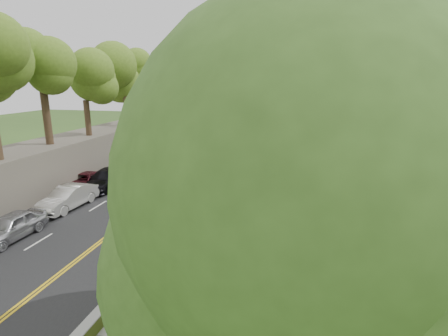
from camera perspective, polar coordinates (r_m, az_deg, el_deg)
The scene contains 26 objects.
ground at distance 24.60m, azimuth -5.54°, elevation -7.64°, with size 140.00×140.00×0.00m, color #33511E.
road at distance 39.82m, azimuth -5.92°, elevation 1.02°, with size 11.20×66.00×0.04m, color black.
sidewalk at distance 37.98m, azimuth 5.48°, elevation 0.38°, with size 4.20×66.00×0.05m, color gray.
jersey_barrier at distance 38.29m, azimuth 2.08°, elevation 0.98°, with size 0.42×66.00×0.60m, color #95C219.
rock_embankment at distance 42.77m, azimuth -16.31°, elevation 4.16°, with size 5.00×66.00×4.00m, color #595147.
chainlink_fence at distance 37.54m, azimuth 8.69°, elevation 1.64°, with size 0.04×66.00×2.00m, color slate.
trees_embankment at distance 41.92m, azimuth -16.54°, elevation 15.64°, with size 6.40×66.00×13.00m, color olive, non-canonical shape.
trees_fenceside at distance 36.58m, azimuth 12.78°, elevation 10.63°, with size 7.00×66.00×14.00m, color #507F2D, non-canonical shape.
streetlight at distance 40.09m, azimuth -13.47°, elevation 7.51°, with size 2.52×0.22×8.00m.
signpost at distance 20.91m, azimuth -5.61°, elevation -5.95°, with size 0.62×0.09×3.10m.
construction_barrel at distance 38.68m, azimuth 7.64°, elevation 1.35°, with size 0.59×0.59×0.96m, color #FE8D00.
concrete_block at distance 20.04m, azimuth -0.26°, elevation -11.46°, with size 1.27×0.95×0.84m, color gray.
car_0 at distance 24.20m, azimuth -31.46°, elevation -8.15°, with size 1.80×4.48×1.53m, color #A2A2A7.
car_1 at distance 27.77m, azimuth -24.10°, elevation -4.41°, with size 1.72×4.92×1.62m, color silver.
car_2 at distance 31.96m, azimuth -21.83°, elevation -2.03°, with size 2.28×4.95×1.38m, color maroon.
car_3 at distance 31.67m, azimuth -18.68°, elevation -1.68°, with size 2.24×5.51×1.60m, color black.
car_4 at distance 44.64m, azimuth -8.59°, elevation 3.33°, with size 1.62×4.04×1.38m, color #BEAF8C.
car_5 at distance 41.27m, azimuth -12.07°, elevation 2.27°, with size 1.48×4.23×1.39m, color silver.
car_6 at distance 50.84m, azimuth -7.69°, elevation 4.74°, with size 2.33×5.06×1.41m, color black.
car_7 at distance 59.22m, azimuth -3.59°, elevation 6.27°, with size 2.13×5.23×1.52m, color maroon.
car_8 at distance 63.56m, azimuth -1.76°, elevation 6.89°, with size 1.89×4.70×1.60m, color silver.
painter_0 at distance 28.96m, azimuth 0.70°, elevation -2.09°, with size 0.91×0.59×1.86m, color yellow.
painter_1 at distance 28.62m, azimuth -0.90°, elevation -2.34°, with size 0.66×0.43×1.80m, color beige.
painter_2 at distance 31.24m, azimuth 1.68°, elevation -0.99°, with size 0.83×0.65×1.71m, color black.
painter_3 at distance 24.76m, azimuth -1.65°, elevation -5.12°, with size 1.14×0.66×1.77m, color brown.
person_far at distance 42.54m, azimuth 8.68°, elevation 2.97°, with size 0.96×0.40×1.63m, color black.
Camera 1 is at (7.58, -21.50, 9.24)m, focal length 28.00 mm.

